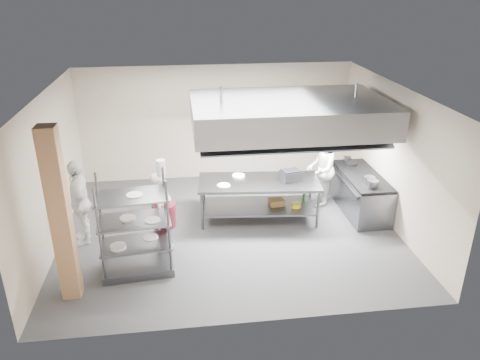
{
  "coord_description": "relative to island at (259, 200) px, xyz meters",
  "views": [
    {
      "loc": [
        -0.93,
        -8.79,
        4.98
      ],
      "look_at": [
        0.25,
        0.2,
        1.05
      ],
      "focal_mm": 35.0,
      "sensor_mm": 36.0,
      "label": 1
    }
  ],
  "objects": [
    {
      "name": "exhaust_hood",
      "position": [
        0.6,
        -0.01,
        1.94
      ],
      "size": [
        4.0,
        2.5,
        0.6
      ],
      "primitive_type": "cube",
      "color": "slate",
      "rests_on": "ceiling"
    },
    {
      "name": "ceiling",
      "position": [
        -0.7,
        -0.41,
        2.54
      ],
      "size": [
        7.0,
        7.0,
        0.0
      ],
      "primitive_type": "plane",
      "rotation": [
        3.14,
        0.0,
        0.0
      ],
      "color": "silver",
      "rests_on": "wall_back"
    },
    {
      "name": "island_worktop",
      "position": [
        0.0,
        0.0,
        0.42
      ],
      "size": [
        2.73,
        1.34,
        0.06
      ],
      "primitive_type": "cube",
      "rotation": [
        0.0,
        0.0,
        -0.1
      ],
      "color": "slate",
      "rests_on": "island"
    },
    {
      "name": "griddle",
      "position": [
        0.7,
        -0.02,
        0.56
      ],
      "size": [
        0.48,
        0.41,
        0.21
      ],
      "primitive_type": "cube",
      "rotation": [
        0.0,
        0.0,
        0.23
      ],
      "color": "slate",
      "rests_on": "island_worktop"
    },
    {
      "name": "chef_line",
      "position": [
        1.54,
        0.54,
        0.44
      ],
      "size": [
        0.97,
        1.07,
        1.79
      ],
      "primitive_type": "imported",
      "rotation": [
        0.0,
        0.0,
        -1.99
      ],
      "color": "silver",
      "rests_on": "floor"
    },
    {
      "name": "plate_stack",
      "position": [
        -2.54,
        -1.74,
        0.15
      ],
      "size": [
        0.28,
        0.28,
        0.05
      ],
      "primitive_type": "cylinder",
      "color": "white",
      "rests_on": "pass_rack"
    },
    {
      "name": "wicker_basket",
      "position": [
        0.4,
        -0.04,
        -0.06
      ],
      "size": [
        0.36,
        0.27,
        0.14
      ],
      "primitive_type": "cube",
      "rotation": [
        0.0,
        0.0,
        0.14
      ],
      "color": "olive",
      "rests_on": "island_undershelf"
    },
    {
      "name": "wall_left",
      "position": [
        -4.2,
        -0.41,
        1.04
      ],
      "size": [
        0.0,
        6.0,
        6.0
      ],
      "primitive_type": "plane",
      "rotation": [
        1.57,
        0.0,
        1.57
      ],
      "color": "#BFAE97",
      "rests_on": "ground"
    },
    {
      "name": "wall_back",
      "position": [
        -0.7,
        2.59,
        1.04
      ],
      "size": [
        7.0,
        0.0,
        7.0
      ],
      "primitive_type": "plane",
      "rotation": [
        1.57,
        0.0,
        0.0
      ],
      "color": "#BFAE97",
      "rests_on": "ground"
    },
    {
      "name": "wall_right",
      "position": [
        2.8,
        -0.41,
        1.04
      ],
      "size": [
        0.0,
        6.0,
        6.0
      ],
      "primitive_type": "plane",
      "rotation": [
        1.57,
        0.0,
        -1.57
      ],
      "color": "#BFAE97",
      "rests_on": "ground"
    },
    {
      "name": "column",
      "position": [
        -3.6,
        -2.31,
        1.04
      ],
      "size": [
        0.3,
        0.3,
        3.0
      ],
      "primitive_type": "cube",
      "color": "tan",
      "rests_on": "floor"
    },
    {
      "name": "wall_shelf",
      "position": [
        1.1,
        2.43,
        1.04
      ],
      "size": [
        1.5,
        0.28,
        0.04
      ],
      "primitive_type": "cube",
      "color": "slate",
      "rests_on": "wall_back"
    },
    {
      "name": "chef_head",
      "position": [
        -2.06,
        -1.04,
        0.37
      ],
      "size": [
        0.56,
        0.69,
        1.64
      ],
      "primitive_type": "imported",
      "rotation": [
        0.0,
        0.0,
        1.26
      ],
      "color": "white",
      "rests_on": "floor"
    },
    {
      "name": "chef_plating",
      "position": [
        -3.7,
        -0.5,
        0.43
      ],
      "size": [
        0.6,
        1.1,
        1.77
      ],
      "primitive_type": "imported",
      "rotation": [
        0.0,
        0.0,
        -1.4
      ],
      "color": "white",
      "rests_on": "floor"
    },
    {
      "name": "island_undershelf",
      "position": [
        0.0,
        -0.0,
        -0.16
      ],
      "size": [
        2.5,
        1.21,
        0.04
      ],
      "primitive_type": "cube",
      "rotation": [
        0.0,
        0.0,
        -0.1
      ],
      "color": "slate",
      "rests_on": "island"
    },
    {
      "name": "hood_strip_a",
      "position": [
        -0.3,
        -0.01,
        1.62
      ],
      "size": [
        1.6,
        0.12,
        0.04
      ],
      "primitive_type": "cube",
      "color": "white",
      "rests_on": "exhaust_hood"
    },
    {
      "name": "floor",
      "position": [
        -0.7,
        -0.41,
        -0.46
      ],
      "size": [
        7.0,
        7.0,
        0.0
      ],
      "primitive_type": "plane",
      "color": "#303032",
      "rests_on": "ground"
    },
    {
      "name": "stockpot",
      "position": [
        2.33,
        -0.43,
        0.53
      ],
      "size": [
        0.24,
        0.24,
        0.17
      ],
      "primitive_type": "cylinder",
      "color": "slate",
      "rests_on": "range_top"
    },
    {
      "name": "hood_strip_b",
      "position": [
        1.5,
        -0.01,
        1.62
      ],
      "size": [
        1.6,
        0.12,
        0.04
      ],
      "primitive_type": "cube",
      "color": "white",
      "rests_on": "exhaust_hood"
    },
    {
      "name": "range_top",
      "position": [
        2.38,
        0.09,
        0.41
      ],
      "size": [
        0.78,
        1.96,
        0.06
      ],
      "primitive_type": "cube",
      "color": "black",
      "rests_on": "cooking_range"
    },
    {
      "name": "island",
      "position": [
        0.0,
        0.0,
        0.0
      ],
      "size": [
        2.73,
        1.34,
        0.91
      ],
      "primitive_type": null,
      "rotation": [
        0.0,
        0.0,
        -0.1
      ],
      "color": "gray",
      "rests_on": "floor"
    },
    {
      "name": "cooking_range",
      "position": [
        2.38,
        0.09,
        -0.04
      ],
      "size": [
        0.8,
        2.0,
        0.84
      ],
      "primitive_type": "cube",
      "color": "slate",
      "rests_on": "floor"
    },
    {
      "name": "pass_rack",
      "position": [
        -2.54,
        -1.74,
        0.49
      ],
      "size": [
        1.33,
        0.86,
        1.89
      ],
      "primitive_type": null,
      "rotation": [
        0.0,
        0.0,
        0.1
      ],
      "color": "slate",
      "rests_on": "floor"
    }
  ]
}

